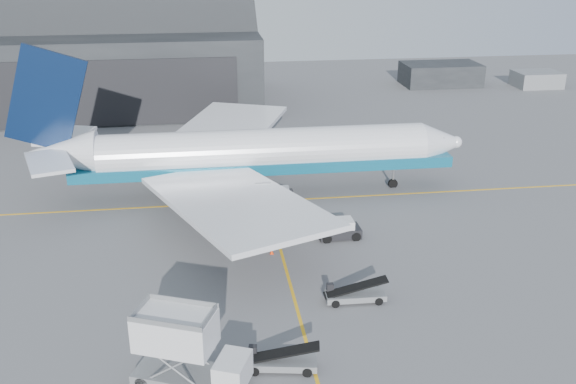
{
  "coord_description": "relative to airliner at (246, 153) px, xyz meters",
  "views": [
    {
      "loc": [
        -6.25,
        -41.75,
        25.79
      ],
      "look_at": [
        1.0,
        11.07,
        4.5
      ],
      "focal_mm": 40.0,
      "sensor_mm": 36.0,
      "label": 1
    }
  ],
  "objects": [
    {
      "name": "belt_loader_a",
      "position": [
        -0.18,
        -30.08,
        -4.08
      ],
      "size": [
        4.97,
        2.35,
        1.86
      ],
      "rotation": [
        0.0,
        0.0,
        -0.17
      ],
      "color": "slate",
      "rests_on": "ground"
    },
    {
      "name": "taxi_lines",
      "position": [
        1.92,
        -9.43,
        -4.64
      ],
      "size": [
        80.0,
        42.12,
        0.02
      ],
      "color": "gold",
      "rests_on": "ground"
    },
    {
      "name": "belt_loader_b",
      "position": [
        6.42,
        -22.71,
        -4.08
      ],
      "size": [
        4.87,
        1.81,
        1.85
      ],
      "rotation": [
        0.0,
        0.0,
        -0.03
      ],
      "color": "slate",
      "rests_on": "ground"
    },
    {
      "name": "airliner",
      "position": [
        0.0,
        0.0,
        0.0
      ],
      "size": [
        47.36,
        45.93,
        16.62
      ],
      "color": "white",
      "rests_on": "ground"
    },
    {
      "name": "hangar",
      "position": [
        -20.08,
        42.85,
        4.89
      ],
      "size": [
        50.0,
        28.3,
        28.0
      ],
      "color": "black",
      "rests_on": "ground"
    },
    {
      "name": "distant_bldg_b",
      "position": [
        56.92,
        45.91,
        -4.65
      ],
      "size": [
        8.0,
        6.0,
        2.8
      ],
      "primitive_type": "cube",
      "color": "slate",
      "rests_on": "ground"
    },
    {
      "name": "ground",
      "position": [
        1.92,
        -22.09,
        -4.65
      ],
      "size": [
        200.0,
        200.0,
        0.0
      ],
      "primitive_type": "plane",
      "color": "#565659",
      "rests_on": "ground"
    },
    {
      "name": "pushback_tug",
      "position": [
        7.7,
        -11.6,
        -3.98
      ],
      "size": [
        3.93,
        2.39,
        1.79
      ],
      "rotation": [
        0.0,
        0.0,
        0.03
      ],
      "color": "black",
      "rests_on": "ground"
    },
    {
      "name": "catering_truck",
      "position": [
        -6.04,
        -30.8,
        -2.17
      ],
      "size": [
        7.58,
        5.14,
        4.9
      ],
      "rotation": [
        0.0,
        0.0,
        -0.39
      ],
      "color": "slate",
      "rests_on": "ground"
    },
    {
      "name": "distant_bldg_a",
      "position": [
        39.92,
        49.91,
        -4.65
      ],
      "size": [
        14.0,
        8.0,
        4.0
      ],
      "primitive_type": "cube",
      "color": "black",
      "rests_on": "ground"
    },
    {
      "name": "traffic_cone",
      "position": [
        1.06,
        -14.11,
        -4.43
      ],
      "size": [
        0.32,
        0.32,
        0.46
      ],
      "color": "#FF3908",
      "rests_on": "ground"
    }
  ]
}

